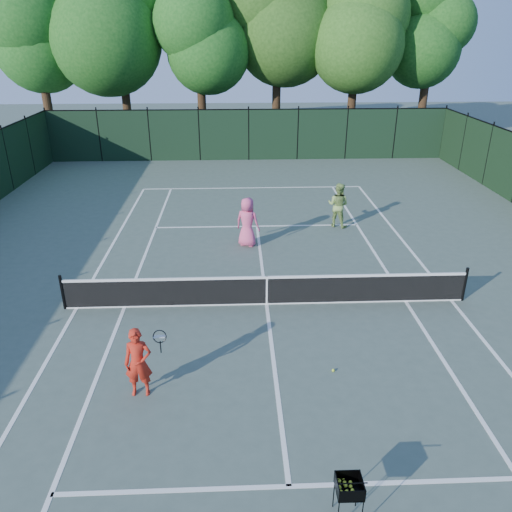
{
  "coord_description": "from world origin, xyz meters",
  "views": [
    {
      "loc": [
        -0.84,
        -12.66,
        7.27
      ],
      "look_at": [
        -0.27,
        1.0,
        1.1
      ],
      "focal_mm": 35.0,
      "sensor_mm": 36.0,
      "label": 1
    }
  ],
  "objects_px": {
    "ball_hopper": "(349,487)",
    "loose_ball_midcourt": "(333,370)",
    "coach": "(138,363)",
    "player_green": "(338,205)",
    "player_pink": "(247,222)"
  },
  "relations": [
    {
      "from": "coach",
      "to": "loose_ball_midcourt",
      "type": "distance_m",
      "value": 4.46
    },
    {
      "from": "loose_ball_midcourt",
      "to": "coach",
      "type": "bearing_deg",
      "value": -172.45
    },
    {
      "from": "loose_ball_midcourt",
      "to": "player_green",
      "type": "bearing_deg",
      "value": 78.72
    },
    {
      "from": "coach",
      "to": "player_pink",
      "type": "height_order",
      "value": "player_pink"
    },
    {
      "from": "player_green",
      "to": "player_pink",
      "type": "bearing_deg",
      "value": 57.45
    },
    {
      "from": "ball_hopper",
      "to": "loose_ball_midcourt",
      "type": "height_order",
      "value": "ball_hopper"
    },
    {
      "from": "ball_hopper",
      "to": "loose_ball_midcourt",
      "type": "xyz_separation_m",
      "value": [
        0.48,
        3.81,
        -0.65
      ]
    },
    {
      "from": "ball_hopper",
      "to": "loose_ball_midcourt",
      "type": "distance_m",
      "value": 3.89
    },
    {
      "from": "player_pink",
      "to": "coach",
      "type": "bearing_deg",
      "value": 97.24
    },
    {
      "from": "player_pink",
      "to": "player_green",
      "type": "height_order",
      "value": "player_pink"
    },
    {
      "from": "coach",
      "to": "player_green",
      "type": "bearing_deg",
      "value": 56.29
    },
    {
      "from": "player_pink",
      "to": "loose_ball_midcourt",
      "type": "xyz_separation_m",
      "value": [
        1.8,
        -7.66,
        -0.88
      ]
    },
    {
      "from": "coach",
      "to": "ball_hopper",
      "type": "height_order",
      "value": "coach"
    },
    {
      "from": "coach",
      "to": "loose_ball_midcourt",
      "type": "height_order",
      "value": "coach"
    },
    {
      "from": "coach",
      "to": "loose_ball_midcourt",
      "type": "bearing_deg",
      "value": 5.61
    }
  ]
}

